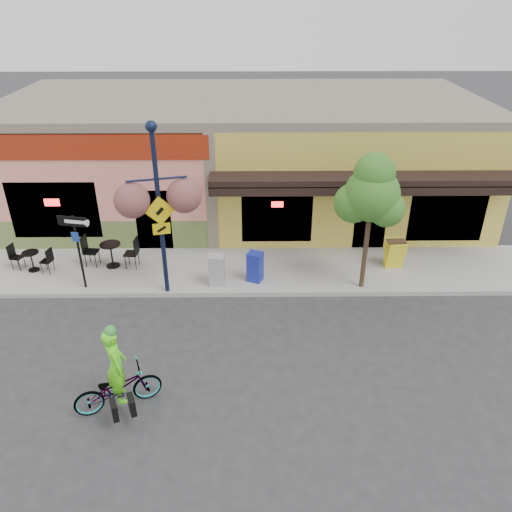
{
  "coord_description": "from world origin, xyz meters",
  "views": [
    {
      "loc": [
        0.33,
        -12.08,
        8.26
      ],
      "look_at": [
        0.46,
        0.5,
        1.4
      ],
      "focal_mm": 35.0,
      "sensor_mm": 36.0,
      "label": 1
    }
  ],
  "objects_px": {
    "newspaper_box_grey": "(217,270)",
    "cyclist_rider": "(118,374)",
    "building": "(243,154)",
    "lamp_post": "(160,213)",
    "bicycle": "(118,388)",
    "one_way_sign": "(79,253)",
    "newspaper_box_blue": "(255,267)",
    "street_tree": "(369,223)"
  },
  "relations": [
    {
      "from": "newspaper_box_blue",
      "to": "newspaper_box_grey",
      "type": "bearing_deg",
      "value": -146.63
    },
    {
      "from": "one_way_sign",
      "to": "bicycle",
      "type": "bearing_deg",
      "value": -54.24
    },
    {
      "from": "building",
      "to": "one_way_sign",
      "type": "relative_size",
      "value": 7.69
    },
    {
      "from": "lamp_post",
      "to": "street_tree",
      "type": "bearing_deg",
      "value": -11.89
    },
    {
      "from": "building",
      "to": "bicycle",
      "type": "height_order",
      "value": "building"
    },
    {
      "from": "cyclist_rider",
      "to": "lamp_post",
      "type": "xyz_separation_m",
      "value": [
        0.35,
        4.53,
        1.79
      ]
    },
    {
      "from": "bicycle",
      "to": "cyclist_rider",
      "type": "xyz_separation_m",
      "value": [
        0.05,
        0.0,
        0.41
      ]
    },
    {
      "from": "building",
      "to": "newspaper_box_grey",
      "type": "bearing_deg",
      "value": -96.45
    },
    {
      "from": "lamp_post",
      "to": "one_way_sign",
      "type": "bearing_deg",
      "value": 160.98
    },
    {
      "from": "building",
      "to": "one_way_sign",
      "type": "bearing_deg",
      "value": -125.59
    },
    {
      "from": "bicycle",
      "to": "lamp_post",
      "type": "relative_size",
      "value": 0.37
    },
    {
      "from": "cyclist_rider",
      "to": "one_way_sign",
      "type": "height_order",
      "value": "one_way_sign"
    },
    {
      "from": "cyclist_rider",
      "to": "building",
      "type": "bearing_deg",
      "value": -35.8
    },
    {
      "from": "street_tree",
      "to": "building",
      "type": "bearing_deg",
      "value": 118.97
    },
    {
      "from": "cyclist_rider",
      "to": "newspaper_box_blue",
      "type": "bearing_deg",
      "value": -53.52
    },
    {
      "from": "building",
      "to": "cyclist_rider",
      "type": "bearing_deg",
      "value": -102.69
    },
    {
      "from": "lamp_post",
      "to": "bicycle",
      "type": "bearing_deg",
      "value": -108.84
    },
    {
      "from": "lamp_post",
      "to": "newspaper_box_grey",
      "type": "relative_size",
      "value": 5.18
    },
    {
      "from": "lamp_post",
      "to": "newspaper_box_blue",
      "type": "height_order",
      "value": "lamp_post"
    },
    {
      "from": "building",
      "to": "newspaper_box_grey",
      "type": "distance_m",
      "value": 6.72
    },
    {
      "from": "one_way_sign",
      "to": "cyclist_rider",
      "type": "bearing_deg",
      "value": -53.74
    },
    {
      "from": "cyclist_rider",
      "to": "street_tree",
      "type": "relative_size",
      "value": 0.43
    },
    {
      "from": "bicycle",
      "to": "newspaper_box_grey",
      "type": "distance_m",
      "value": 5.25
    },
    {
      "from": "cyclist_rider",
      "to": "one_way_sign",
      "type": "bearing_deg",
      "value": 1.46
    },
    {
      "from": "building",
      "to": "bicycle",
      "type": "distance_m",
      "value": 11.8
    },
    {
      "from": "cyclist_rider",
      "to": "street_tree",
      "type": "distance_m",
      "value": 7.95
    },
    {
      "from": "building",
      "to": "lamp_post",
      "type": "xyz_separation_m",
      "value": [
        -2.21,
        -6.85,
        0.45
      ]
    },
    {
      "from": "bicycle",
      "to": "newspaper_box_blue",
      "type": "bearing_deg",
      "value": -53.94
    },
    {
      "from": "cyclist_rider",
      "to": "newspaper_box_blue",
      "type": "distance_m",
      "value": 5.93
    },
    {
      "from": "building",
      "to": "bicycle",
      "type": "xyz_separation_m",
      "value": [
        -2.61,
        -11.38,
        -1.75
      ]
    },
    {
      "from": "one_way_sign",
      "to": "street_tree",
      "type": "relative_size",
      "value": 0.56
    },
    {
      "from": "building",
      "to": "bicycle",
      "type": "relative_size",
      "value": 9.51
    },
    {
      "from": "one_way_sign",
      "to": "street_tree",
      "type": "xyz_separation_m",
      "value": [
        8.42,
        -0.03,
        0.93
      ]
    },
    {
      "from": "building",
      "to": "street_tree",
      "type": "distance_m",
      "value": 7.6
    },
    {
      "from": "lamp_post",
      "to": "one_way_sign",
      "type": "distance_m",
      "value": 2.88
    },
    {
      "from": "bicycle",
      "to": "cyclist_rider",
      "type": "bearing_deg",
      "value": -113.11
    },
    {
      "from": "building",
      "to": "cyclist_rider",
      "type": "xyz_separation_m",
      "value": [
        -2.56,
        -11.38,
        -1.34
      ]
    },
    {
      "from": "building",
      "to": "one_way_sign",
      "type": "height_order",
      "value": "building"
    },
    {
      "from": "lamp_post",
      "to": "one_way_sign",
      "type": "relative_size",
      "value": 2.16
    },
    {
      "from": "newspaper_box_grey",
      "to": "cyclist_rider",
      "type": "bearing_deg",
      "value": -108.09
    },
    {
      "from": "lamp_post",
      "to": "building",
      "type": "bearing_deg",
      "value": 58.29
    },
    {
      "from": "building",
      "to": "newspaper_box_blue",
      "type": "xyz_separation_m",
      "value": [
        0.44,
        -6.27,
        -1.62
      ]
    }
  ]
}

